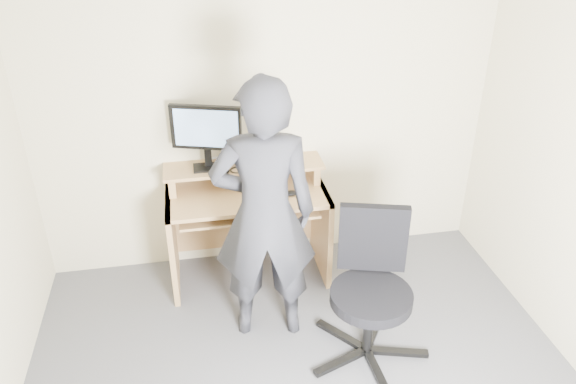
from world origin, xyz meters
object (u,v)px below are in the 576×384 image
object	(u,v)px
monitor	(206,132)
person	(264,215)
desk	(247,211)
office_chair	(371,283)

from	to	relation	value
monitor	person	world-z (taller)	person
desk	monitor	distance (m)	0.71
desk	monitor	xyz separation A→B (m)	(-0.26, 0.06, 0.66)
office_chair	person	world-z (taller)	person
office_chair	person	distance (m)	0.81
office_chair	person	size ratio (longest dim) A/B	0.54
monitor	office_chair	bearing A→B (deg)	-31.28
monitor	desk	bearing A→B (deg)	5.77
monitor	office_chair	world-z (taller)	monitor
desk	person	distance (m)	0.79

